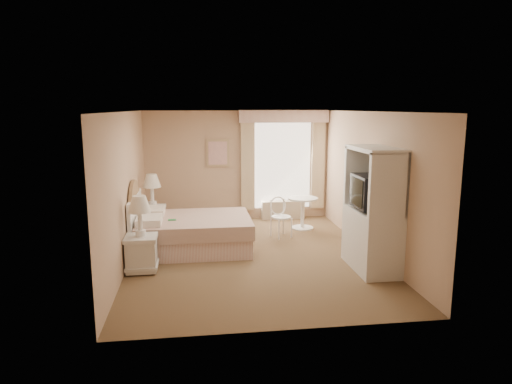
{
  "coord_description": "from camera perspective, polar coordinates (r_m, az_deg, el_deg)",
  "views": [
    {
      "loc": [
        -0.97,
        -7.61,
        2.57
      ],
      "look_at": [
        0.1,
        0.3,
        1.08
      ],
      "focal_mm": 32.0,
      "sensor_mm": 36.0,
      "label": 1
    }
  ],
  "objects": [
    {
      "name": "armoire",
      "position": [
        7.48,
        14.4,
        -3.34
      ],
      "size": [
        0.59,
        1.18,
        1.97
      ],
      "color": "white",
      "rests_on": "room"
    },
    {
      "name": "nightstand_far",
      "position": [
        9.52,
        -12.76,
        -2.5
      ],
      "size": [
        0.51,
        0.51,
        1.23
      ],
      "color": "white",
      "rests_on": "room"
    },
    {
      "name": "nightstand_near",
      "position": [
        7.45,
        -14.16,
        -6.28
      ],
      "size": [
        0.5,
        0.5,
        1.2
      ],
      "color": "white",
      "rests_on": "room"
    },
    {
      "name": "room",
      "position": [
        7.78,
        -0.43,
        0.79
      ],
      "size": [
        4.21,
        5.51,
        2.51
      ],
      "color": "brown",
      "rests_on": "ground"
    },
    {
      "name": "cafe_chair",
      "position": [
        9.17,
        3.0,
        -2.72
      ],
      "size": [
        0.51,
        0.51,
        0.81
      ],
      "rotation": [
        0.0,
        0.0,
        0.39
      ],
      "color": "white",
      "rests_on": "room"
    },
    {
      "name": "bed",
      "position": [
        8.43,
        -8.5,
        -4.91
      ],
      "size": [
        2.09,
        1.59,
        1.41
      ],
      "color": "tan",
      "rests_on": "room"
    },
    {
      "name": "round_table",
      "position": [
        9.8,
        5.84,
        -1.99
      ],
      "size": [
        0.64,
        0.64,
        0.68
      ],
      "color": "white",
      "rests_on": "room"
    },
    {
      "name": "framed_art",
      "position": [
        10.39,
        -4.81,
        4.87
      ],
      "size": [
        0.52,
        0.04,
        0.62
      ],
      "color": "tan",
      "rests_on": "room"
    },
    {
      "name": "window",
      "position": [
        10.53,
        3.42,
        3.82
      ],
      "size": [
        2.05,
        0.22,
        2.51
      ],
      "color": "white",
      "rests_on": "room"
    }
  ]
}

